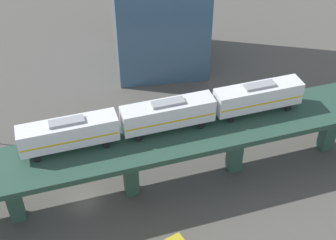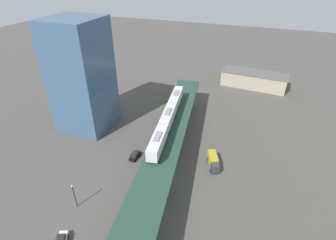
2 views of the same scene
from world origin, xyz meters
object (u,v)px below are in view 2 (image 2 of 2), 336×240
street_lamp (74,194)px  street_car_black (135,155)px  warehouse_building (254,79)px  subway_train (168,117)px  delivery_truck (213,161)px  office_tower (82,77)px

street_lamp → street_car_black: bearing=77.1°
warehouse_building → subway_train: bearing=-109.7°
delivery_truck → office_tower: (-45.41, 6.50, 16.24)m
street_lamp → office_tower: (-18.43, 31.88, 13.89)m
delivery_truck → street_lamp: size_ratio=1.08×
street_lamp → warehouse_building: street_lamp is taller
subway_train → street_lamp: (-12.19, -28.79, -7.05)m
delivery_truck → warehouse_building: (5.66, 60.53, 1.65)m
street_car_black → subway_train: bearing=47.3°
subway_train → delivery_truck: size_ratio=4.95×
delivery_truck → street_car_black: bearing=-168.3°
delivery_truck → warehouse_building: bearing=84.7°
subway_train → street_lamp: size_ratio=5.36×
warehouse_building → office_tower: (-51.07, -54.03, 14.59)m
street_car_black → street_lamp: size_ratio=0.64×
street_car_black → office_tower: bearing=154.4°
street_car_black → delivery_truck: delivery_truck is taller
street_car_black → office_tower: office_tower is taller
street_car_black → warehouse_building: 70.90m
office_tower → street_car_black: bearing=-25.6°
subway_train → warehouse_building: 61.15m
delivery_truck → office_tower: size_ratio=0.21×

